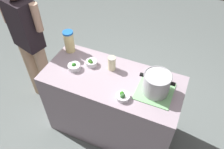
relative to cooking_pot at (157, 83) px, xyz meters
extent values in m
plane|color=slate|center=(0.43, 0.00, -1.00)|extent=(8.00, 8.00, 0.00)
cube|color=#9B8A96|center=(0.43, 0.00, -0.56)|extent=(1.38, 0.62, 0.88)
cube|color=#7CBB7B|center=(0.00, 0.00, -0.11)|extent=(0.32, 0.33, 0.01)
cylinder|color=#B7B7BC|center=(0.00, 0.00, -0.01)|extent=(0.24, 0.24, 0.20)
torus|color=#99999E|center=(0.00, 0.00, 0.09)|extent=(0.25, 0.25, 0.01)
cube|color=black|center=(-0.14, 0.00, 0.05)|extent=(0.04, 0.02, 0.02)
cube|color=black|center=(0.14, 0.00, 0.05)|extent=(0.04, 0.02, 0.02)
cylinder|color=#F9E397|center=(1.01, -0.21, 0.00)|extent=(0.10, 0.10, 0.22)
cylinder|color=blue|center=(1.01, -0.21, 0.12)|extent=(0.11, 0.11, 0.02)
ellipsoid|color=yellow|center=(1.03, -0.21, 0.02)|extent=(0.04, 0.04, 0.01)
cylinder|color=beige|center=(0.48, -0.12, -0.04)|extent=(0.08, 0.08, 0.14)
cylinder|color=#B2AD99|center=(0.48, -0.12, 0.03)|extent=(0.08, 0.08, 0.01)
cylinder|color=silver|center=(0.24, 0.19, -0.09)|extent=(0.12, 0.12, 0.04)
ellipsoid|color=#2B7B1A|center=(0.25, 0.18, -0.07)|extent=(0.04, 0.04, 0.05)
ellipsoid|color=#366734|center=(0.24, 0.20, -0.07)|extent=(0.04, 0.04, 0.05)
cylinder|color=silver|center=(0.69, -0.09, -0.09)|extent=(0.12, 0.12, 0.05)
ellipsoid|color=#337222|center=(0.69, -0.07, -0.07)|extent=(0.04, 0.04, 0.05)
ellipsoid|color=#2C7634|center=(0.70, -0.09, -0.07)|extent=(0.05, 0.05, 0.06)
ellipsoid|color=#396D21|center=(0.70, -0.08, -0.06)|extent=(0.04, 0.04, 0.04)
cylinder|color=silver|center=(0.83, 0.03, -0.09)|extent=(0.12, 0.12, 0.05)
ellipsoid|color=#208127|center=(0.83, 0.03, -0.06)|extent=(0.04, 0.04, 0.04)
ellipsoid|color=#31812A|center=(0.83, 0.03, -0.07)|extent=(0.05, 0.05, 0.05)
cylinder|color=tan|center=(1.41, -0.14, -0.57)|extent=(0.14, 0.14, 0.85)
cylinder|color=tan|center=(1.61, -0.14, -0.57)|extent=(0.14, 0.14, 0.85)
cube|color=black|center=(1.51, -0.14, 0.13)|extent=(0.38, 0.28, 0.56)
cylinder|color=tan|center=(1.30, -0.14, 0.26)|extent=(0.08, 0.08, 0.30)
cylinder|color=tan|center=(1.72, -0.14, 0.26)|extent=(0.08, 0.08, 0.30)
camera|label=1|loc=(-0.16, 1.36, 1.45)|focal=35.77mm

